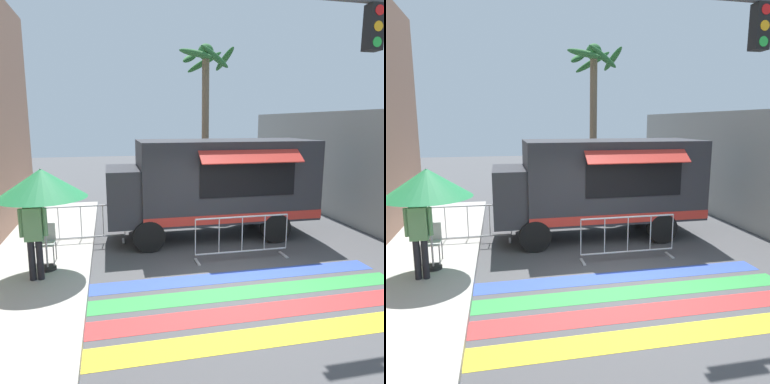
# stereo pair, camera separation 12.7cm
# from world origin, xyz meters

# --- Properties ---
(ground_plane) EXTENTS (60.00, 60.00, 0.00)m
(ground_plane) POSITION_xyz_m (0.00, 0.00, 0.00)
(ground_plane) COLOR #4C4C4F
(concrete_wall_right) EXTENTS (0.20, 16.00, 3.62)m
(concrete_wall_right) POSITION_xyz_m (5.00, 3.00, 1.81)
(concrete_wall_right) COLOR gray
(concrete_wall_right) RESTS_ON ground_plane
(crosswalk_painted) EXTENTS (6.40, 2.84, 0.01)m
(crosswalk_painted) POSITION_xyz_m (0.00, -0.90, 0.00)
(crosswalk_painted) COLOR yellow
(crosswalk_painted) RESTS_ON ground_plane
(food_truck) EXTENTS (5.76, 2.55, 2.76)m
(food_truck) POSITION_xyz_m (0.26, 3.16, 1.59)
(food_truck) COLOR #2D2D33
(food_truck) RESTS_ON ground_plane
(patio_umbrella) EXTENTS (1.82, 1.82, 2.17)m
(patio_umbrella) POSITION_xyz_m (-3.89, 1.12, 2.02)
(patio_umbrella) COLOR black
(patio_umbrella) RESTS_ON sidewalk_left
(folding_chair) EXTENTS (0.41, 0.41, 0.86)m
(folding_chair) POSITION_xyz_m (-3.98, 1.62, 0.69)
(folding_chair) COLOR #4C4C51
(folding_chair) RESTS_ON sidewalk_left
(vendor_person) EXTENTS (0.53, 0.23, 1.73)m
(vendor_person) POSITION_xyz_m (-4.01, 0.62, 1.16)
(vendor_person) COLOR black
(vendor_person) RESTS_ON sidewalk_left
(barricade_front) EXTENTS (2.33, 0.44, 1.07)m
(barricade_front) POSITION_xyz_m (0.52, 1.22, 0.54)
(barricade_front) COLOR #B7BABF
(barricade_front) RESTS_ON ground_plane
(barricade_side) EXTENTS (2.32, 0.44, 1.07)m
(barricade_side) POSITION_xyz_m (-3.31, 3.22, 0.54)
(barricade_side) COLOR #B7BABF
(barricade_side) RESTS_ON ground_plane
(palm_tree) EXTENTS (2.17, 2.15, 6.18)m
(palm_tree) POSITION_xyz_m (1.27, 7.58, 4.54)
(palm_tree) COLOR #7A664C
(palm_tree) RESTS_ON ground_plane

